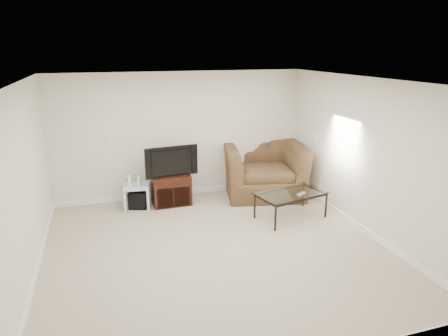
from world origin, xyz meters
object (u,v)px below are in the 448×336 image
object	(u,v)px
tv_stand	(171,189)
coffee_table	(291,205)
side_table	(137,196)
recliner	(264,161)
television	(170,160)
subwoofer	(139,199)

from	to	relation	value
tv_stand	coffee_table	bearing A→B (deg)	-35.50
side_table	recliner	xyz separation A→B (m)	(2.59, 0.00, 0.48)
television	coffee_table	xyz separation A→B (m)	(1.91, -1.27, -0.66)
tv_stand	recliner	bearing A→B (deg)	-1.26
television	subwoofer	distance (m)	0.97
tv_stand	subwoofer	distance (m)	0.64
coffee_table	recliner	bearing A→B (deg)	88.94
tv_stand	television	size ratio (longest dim) A/B	0.77
tv_stand	side_table	size ratio (longest dim) A/B	1.55
television	subwoofer	size ratio (longest dim) A/B	2.79
recliner	coffee_table	world-z (taller)	recliner
tv_stand	recliner	world-z (taller)	recliner
coffee_table	subwoofer	bearing A→B (deg)	152.56
television	side_table	bearing A→B (deg)	171.24
tv_stand	television	bearing A→B (deg)	-90.00
side_table	subwoofer	bearing A→B (deg)	26.04
tv_stand	subwoofer	bearing A→B (deg)	177.39
television	side_table	world-z (taller)	television
coffee_table	tv_stand	bearing A→B (deg)	145.76
side_table	subwoofer	size ratio (longest dim) A/B	1.38
subwoofer	tv_stand	bearing A→B (deg)	-1.35
tv_stand	subwoofer	xyz separation A→B (m)	(-0.62, 0.01, -0.14)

